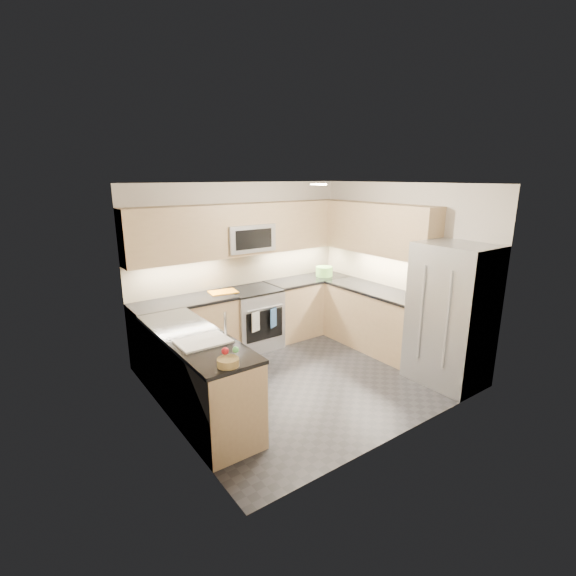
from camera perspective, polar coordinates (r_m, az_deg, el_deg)
The scene contains 36 objects.
floor at distance 5.68m, azimuth 2.10°, elevation -12.04°, with size 3.60×3.20×0.00m, color #242429.
ceiling at distance 5.05m, azimuth 2.38°, elevation 14.08°, with size 3.60×3.20×0.02m, color beige.
wall_back at distance 6.53m, azimuth -6.41°, elevation 3.17°, with size 3.60×0.02×2.50m, color #BDB2A5.
wall_front at distance 4.14m, azimuth 15.97°, elevation -4.38°, with size 3.60×0.02×2.50m, color #BDB2A5.
wall_left at distance 4.40m, azimuth -16.64°, elevation -3.26°, with size 0.02×3.20×2.50m, color #BDB2A5.
wall_right at distance 6.46m, azimuth 14.96°, elevation 2.62°, with size 0.02×3.20×2.50m, color #BDB2A5.
base_cab_back_left at distance 6.05m, azimuth -13.85°, elevation -6.08°, with size 1.42×0.60×0.90m, color tan.
base_cab_back_right at distance 7.08m, azimuth 2.69°, elevation -2.51°, with size 1.42×0.60×0.90m, color tan.
base_cab_right at distance 6.55m, azimuth 11.80°, elevation -4.30°, with size 0.60×1.70×0.90m, color tan.
base_cab_peninsula at distance 4.80m, azimuth -12.48°, elevation -11.75°, with size 0.60×2.00×0.90m, color tan.
countertop_back_left at distance 5.90m, azimuth -14.13°, elevation -1.81°, with size 1.42×0.63×0.04m, color black.
countertop_back_right at distance 6.95m, azimuth 2.74°, elevation 1.19°, with size 1.42×0.63×0.04m, color black.
countertop_right at distance 6.41m, azimuth 12.02°, elevation -0.33°, with size 0.63×1.70×0.04m, color black.
countertop_peninsula at distance 4.61m, azimuth -12.81°, elevation -6.52°, with size 0.63×2.00×0.04m, color black.
upper_cab_back at distance 6.29m, azimuth -5.77°, elevation 8.04°, with size 3.60×0.35×0.75m, color tan.
upper_cab_right at distance 6.41m, azimuth 12.40°, elevation 7.91°, with size 0.35×1.95×0.75m, color tan.
backsplash_back at distance 6.54m, azimuth -6.38°, elevation 2.69°, with size 3.60×0.01×0.51m, color #C9B791.
backsplash_right at distance 6.76m, azimuth 11.98°, elevation 2.86°, with size 0.01×2.30×0.51m, color #C9B791.
gas_range at distance 6.47m, azimuth -4.79°, elevation -4.21°, with size 0.76×0.65×0.91m, color #ACAEB4.
range_cooktop at distance 6.33m, azimuth -4.88°, elevation -0.28°, with size 0.76×0.65×0.03m, color black.
oven_door_glass at distance 6.21m, azimuth -3.21°, elevation -5.08°, with size 0.62×0.02×0.45m, color black.
oven_handle at distance 6.10m, azimuth -3.15°, elevation -2.76°, with size 0.02×0.02×0.60m, color #B2B5BA.
microwave at distance 6.28m, azimuth -5.63°, elevation 6.89°, with size 0.76×0.40×0.40m, color #919498.
microwave_door at distance 6.11m, azimuth -4.66°, elevation 6.68°, with size 0.60×0.01×0.28m, color black.
refrigerator at distance 5.63m, azimuth 21.43°, elevation -3.45°, with size 0.70×0.90×1.80m, color #999DA1.
fridge_handle_left at distance 5.22m, azimuth 20.88°, elevation -4.23°, with size 0.02×0.02×1.20m, color #B2B5BA.
fridge_handle_right at distance 5.41m, azimuth 17.74°, elevation -3.27°, with size 0.02×0.02×1.20m, color #B2B5BA.
sink_basin at distance 4.41m, azimuth -11.48°, elevation -8.02°, with size 0.52×0.38×0.16m, color white.
faucet at distance 4.44m, azimuth -8.56°, elevation -4.94°, with size 0.03×0.03×0.28m, color silver.
utensil_bowl at distance 7.10m, azimuth 4.98°, elevation 2.27°, with size 0.28×0.28×0.16m, color #65A747.
cutting_board at distance 6.17m, azimuth -8.85°, elevation -0.53°, with size 0.40×0.28×0.01m, color orange.
fruit_basket at distance 3.82m, azimuth -8.19°, elevation -10.02°, with size 0.20×0.20×0.07m, color #997E47.
fruit_apple at distance 3.86m, azimuth -8.59°, elevation -8.51°, with size 0.07×0.07×0.07m, color red.
fruit_pear at distance 3.87m, azimuth -7.17°, elevation -8.36°, with size 0.06×0.06×0.06m, color #51BE5D.
dish_towel_check at distance 6.06m, azimuth -4.44°, elevation -4.63°, with size 0.15×0.01×0.29m, color silver.
dish_towel_blue at distance 6.21m, azimuth -2.00°, elevation -4.08°, with size 0.16×0.01×0.29m, color #2F5282.
Camera 1 is at (-3.11, -3.99, 2.59)m, focal length 26.00 mm.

